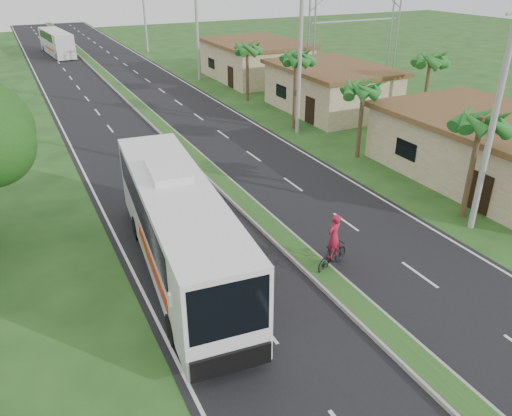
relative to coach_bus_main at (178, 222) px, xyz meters
name	(u,v)px	position (x,y,z in m)	size (l,w,h in m)	color
ground	(347,299)	(4.91, -4.50, -2.24)	(180.00, 180.00, 0.00)	#1F4318
road_asphalt	(176,141)	(4.91, 15.50, -2.23)	(14.00, 160.00, 0.02)	black
median_strip	(176,140)	(4.91, 15.50, -2.13)	(1.20, 160.00, 0.18)	gray
lane_edge_left	(76,157)	(-1.79, 15.50, -2.24)	(0.12, 160.00, 0.01)	silver
lane_edge_right	(262,129)	(11.61, 15.50, -2.24)	(0.12, 160.00, 0.01)	silver
shop_near	(491,148)	(18.91, 1.50, -0.46)	(8.60, 12.60, 3.52)	tan
shop_mid	(331,88)	(18.91, 17.50, -0.38)	(7.60, 10.60, 3.67)	tan
shop_far	(255,60)	(18.91, 31.50, -0.31)	(8.60, 11.60, 3.82)	tan
palm_verge_a	(481,122)	(13.91, -1.50, 2.50)	(2.40, 2.40, 5.45)	#473321
palm_verge_b	(364,89)	(14.31, 7.50, 2.12)	(2.40, 2.40, 5.05)	#473321
palm_verge_c	(296,58)	(13.71, 14.50, 2.89)	(2.40, 2.40, 5.85)	#473321
palm_verge_d	(247,48)	(14.21, 23.50, 2.31)	(2.40, 2.40, 5.25)	#473321
palm_behind_shop	(431,60)	(22.41, 10.50, 2.69)	(2.40, 2.40, 5.65)	#473321
utility_pole_a	(496,108)	(13.41, -2.50, 3.44)	(1.60, 0.28, 11.00)	gray
utility_pole_b	(300,43)	(13.38, 13.50, 4.02)	(3.20, 0.28, 12.00)	gray
utility_pole_c	(197,23)	(13.41, 33.50, 3.44)	(1.60, 0.28, 11.00)	gray
utility_pole_d	(144,10)	(13.41, 53.50, 3.18)	(1.60, 0.28, 10.50)	gray
billboard_lattice	(356,11)	(26.91, 25.50, 4.59)	(10.18, 1.18, 12.07)	gray
coach_bus_main	(178,222)	(0.00, 0.00, 0.00)	(3.80, 12.77, 4.07)	white
coach_bus_far	(56,41)	(2.12, 56.24, -0.49)	(3.20, 10.71, 3.07)	silver
motorcyclist	(333,249)	(5.56, -2.50, -1.36)	(1.99, 1.19, 2.43)	black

